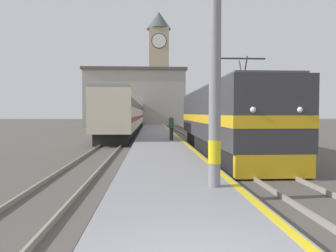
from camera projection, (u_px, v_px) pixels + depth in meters
The scene contains 10 objects.
ground_plane at pixel (157, 135), 33.77m from camera, with size 200.00×200.00×0.00m, color #514C47.
platform at pixel (158, 137), 28.77m from camera, with size 3.45×140.00×0.40m.
rail_track_near at pixel (198, 139), 28.97m from camera, with size 2.83×140.00×0.16m.
rail_track_far at pixel (119, 139), 28.59m from camera, with size 2.84×140.00×0.16m.
locomotive_train at pixel (223, 119), 18.83m from camera, with size 2.92×16.10×4.79m.
passenger_train at pixel (130, 114), 43.57m from camera, with size 2.92×44.65×4.20m.
catenary_mast at pixel (218, 16), 8.31m from camera, with size 2.86×0.33×8.87m.
person_on_platform at pixel (171, 127), 22.99m from camera, with size 0.34×0.34×1.78m.
clock_tower at pixel (159, 64), 74.89m from camera, with size 5.50×5.50×25.41m.
station_building at pixel (135, 97), 61.13m from camera, with size 18.70×8.00×10.46m.
Camera 1 is at (-0.66, -3.72, 2.29)m, focal length 35.00 mm.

